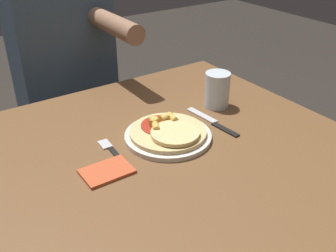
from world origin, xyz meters
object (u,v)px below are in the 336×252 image
plate (168,136)px  knife (213,122)px  dining_table (164,181)px  person_diner (65,63)px  pizza (169,131)px  fork (114,153)px  drinking_glass (217,90)px

plate → knife: plate is taller
dining_table → person_diner: person_diner is taller
dining_table → knife: (0.21, 0.04, 0.11)m
dining_table → plate: 0.13m
plate → pizza: size_ratio=1.13×
dining_table → fork: bearing=154.1°
drinking_glass → person_diner: 0.68m
dining_table → knife: knife is taller
fork → knife: 0.33m
plate → pizza: pizza is taller
plate → pizza: 0.02m
fork → knife: (0.33, -0.02, 0.00)m
knife → fork: bearing=176.9°
drinking_glass → fork: bearing=-171.0°
dining_table → plate: bearing=45.1°
dining_table → drinking_glass: drinking_glass is taller
plate → pizza: bearing=-84.6°
pizza → knife: 0.17m
dining_table → fork: (-0.12, 0.06, 0.11)m
dining_table → drinking_glass: bearing=23.2°
plate → drinking_glass: (0.25, 0.08, 0.05)m
fork → knife: same height
dining_table → pizza: pizza is taller
drinking_glass → person_diner: size_ratio=0.09×
knife → drinking_glass: size_ratio=1.91×
person_diner → plate: bearing=-87.2°
knife → dining_table: bearing=-168.7°
pizza → dining_table: bearing=-137.0°
pizza → person_diner: size_ratio=0.17×
dining_table → drinking_glass: 0.36m
plate → knife: size_ratio=1.12×
plate → knife: (0.16, -0.00, -0.00)m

